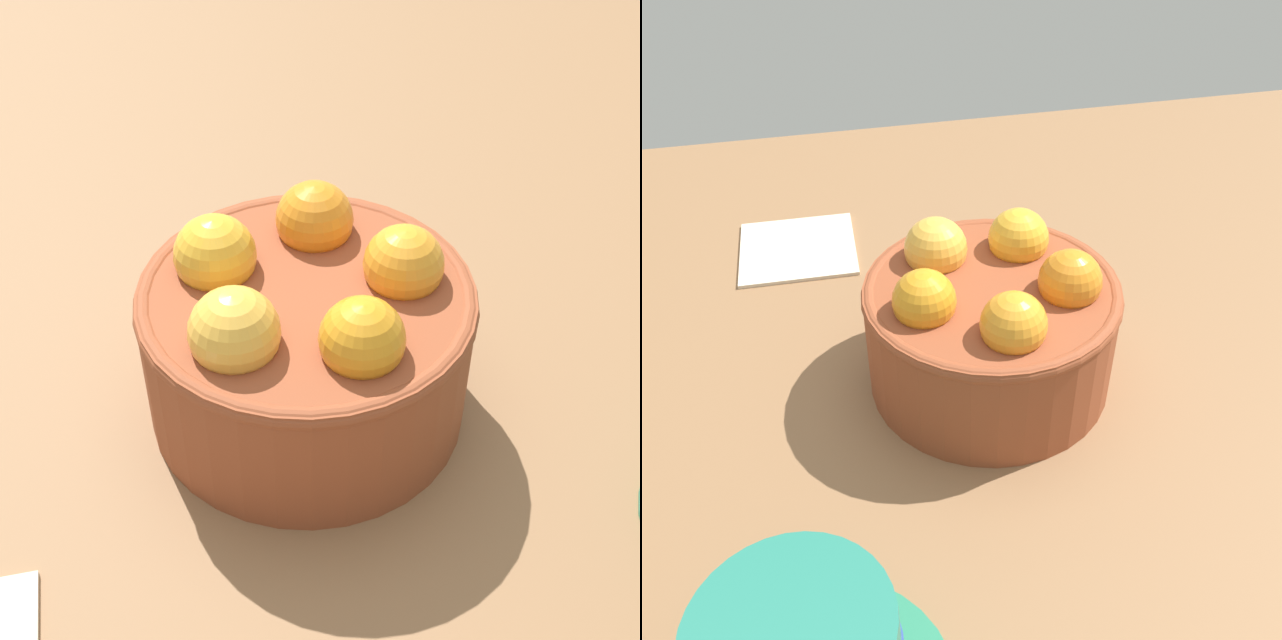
% 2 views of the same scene
% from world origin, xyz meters
% --- Properties ---
extents(ground_plane, '(1.25, 0.82, 0.04)m').
position_xyz_m(ground_plane, '(0.00, 0.00, -0.02)').
color(ground_plane, brown).
extents(terracotta_bowl, '(0.16, 0.16, 0.10)m').
position_xyz_m(terracotta_bowl, '(0.00, 0.00, 0.05)').
color(terracotta_bowl, brown).
rests_on(terracotta_bowl, ground_plane).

